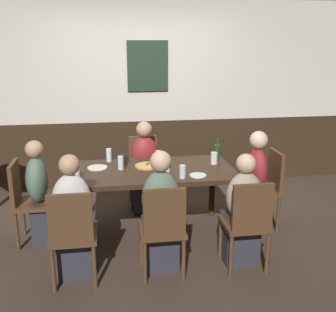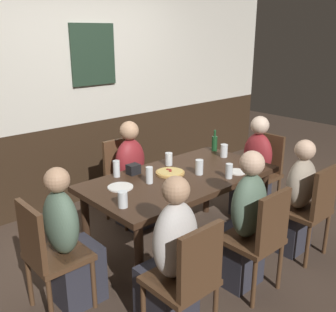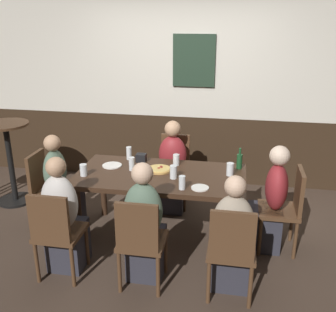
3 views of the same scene
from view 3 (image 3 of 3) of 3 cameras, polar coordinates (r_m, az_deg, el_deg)
name	(u,v)px [view 3 (image 3 of 3)]	position (r m, az deg, el deg)	size (l,w,h in m)	color
ground_plane	(161,236)	(4.42, -1.04, -11.53)	(12.00, 12.00, 0.00)	#423328
wall_back	(184,91)	(5.49, 2.30, 9.37)	(6.40, 0.13, 2.60)	#332316
dining_table	(160,181)	(4.11, -1.10, -3.64)	(1.75, 0.91, 0.74)	#382316
chair_head_east	(287,205)	(4.15, 16.79, -6.85)	(0.40, 0.40, 0.88)	#513521
chair_head_west	(47,186)	(4.59, -17.11, -4.21)	(0.40, 0.40, 0.88)	#513521
chair_left_near	(56,230)	(3.68, -15.87, -10.32)	(0.40, 0.40, 0.88)	#513521
chair_right_near	(232,248)	(3.35, 9.19, -12.98)	(0.40, 0.40, 0.88)	#513521
chair_mid_far	(174,166)	(4.97, 0.89, -1.45)	(0.40, 0.40, 0.88)	#513521
chair_mid_near	(140,239)	(3.44, -4.00, -11.86)	(0.40, 0.40, 0.88)	#513521
person_head_east	(270,206)	(4.14, 14.50, -7.06)	(0.37, 0.34, 1.12)	#2D2D38
person_head_west	(61,191)	(4.54, -15.20, -4.85)	(0.37, 0.34, 1.10)	#2D2D38
person_left_near	(64,223)	(3.82, -14.80, -9.37)	(0.34, 0.37, 1.14)	#2D2D38
person_right_near	(232,242)	(3.52, 9.23, -12.13)	(0.34, 0.37, 1.09)	#2D2D38
person_mid_far	(172,173)	(4.83, 0.57, -2.45)	(0.34, 0.37, 1.11)	#2D2D38
person_mid_near	(145,231)	(3.58, -3.35, -10.73)	(0.34, 0.37, 1.14)	#2D2D38
pizza	(159,169)	(4.18, -1.30, -1.92)	(0.26, 0.26, 0.03)	tan
beer_glass_half	(182,183)	(3.72, 2.05, -4.00)	(0.06, 0.06, 0.13)	silver
pint_glass_stout	(173,173)	(3.95, 0.79, -2.41)	(0.07, 0.07, 0.14)	silver
pint_glass_amber	(129,154)	(4.49, -5.65, 0.29)	(0.06, 0.06, 0.15)	silver
highball_clear	(176,160)	(4.31, 1.19, -0.65)	(0.07, 0.07, 0.12)	silver
tumbler_water	(84,171)	(4.11, -12.11, -2.11)	(0.07, 0.07, 0.12)	silver
beer_glass_tall	(132,165)	(4.18, -5.25, -1.26)	(0.06, 0.06, 0.14)	silver
pint_glass_pale	(230,170)	(4.08, 8.96, -2.03)	(0.07, 0.07, 0.13)	silver
beer_bottle_green	(239,161)	(4.26, 10.30, -0.68)	(0.06, 0.06, 0.23)	#194723
plate_white_large	(112,165)	(4.34, -8.09, -1.36)	(0.21, 0.21, 0.01)	white
plate_white_small	(200,188)	(3.76, 4.65, -4.62)	(0.17, 0.17, 0.01)	white
condiment_caddy	(141,158)	(4.42, -3.91, -0.25)	(0.11, 0.09, 0.09)	black
side_bar_table	(10,157)	(5.32, -21.93, -0.09)	(0.56, 0.56, 1.05)	black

